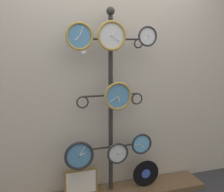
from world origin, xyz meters
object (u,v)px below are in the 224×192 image
at_px(clock_top_left, 79,36).
at_px(clock_bottom_right, 141,144).
at_px(clock_bottom_left, 79,156).
at_px(display_stand, 111,122).
at_px(clock_bottom_center, 118,153).
at_px(clock_top_right, 147,36).
at_px(vinyl_record, 146,174).
at_px(clock_top_center, 112,36).
at_px(picture_frame, 81,182).
at_px(clock_middle_center, 118,96).

distance_m(clock_top_left, clock_bottom_right, 1.35).
bearing_deg(clock_bottom_left, display_stand, 15.65).
relative_size(clock_top_left, clock_bottom_left, 0.87).
distance_m(clock_bottom_left, clock_bottom_center, 0.42).
distance_m(clock_top_right, clock_bottom_center, 1.28).
height_order(clock_bottom_right, vinyl_record, clock_bottom_right).
bearing_deg(vinyl_record, clock_top_left, -178.67).
relative_size(display_stand, clock_top_right, 9.79).
bearing_deg(display_stand, clock_top_center, -100.83).
bearing_deg(picture_frame, clock_bottom_right, -4.94).
distance_m(clock_middle_center, picture_frame, 1.04).
xyz_separation_m(display_stand, clock_bottom_right, (0.34, -0.08, -0.26)).
xyz_separation_m(clock_top_center, clock_middle_center, (0.06, -0.01, -0.61)).
distance_m(clock_top_center, vinyl_record, 1.61).
height_order(clock_top_center, clock_bottom_left, clock_top_center).
bearing_deg(clock_bottom_left, clock_top_left, 26.00).
xyz_separation_m(clock_middle_center, vinyl_record, (0.36, 0.04, -0.95)).
xyz_separation_m(clock_top_left, clock_top_center, (0.32, -0.01, 0.01)).
bearing_deg(clock_top_center, picture_frame, 166.67).
xyz_separation_m(clock_bottom_right, vinyl_record, (0.07, 0.01, -0.38)).
bearing_deg(vinyl_record, clock_middle_center, -173.06).
distance_m(clock_top_left, clock_bottom_center, 1.29).
distance_m(clock_top_center, clock_bottom_center, 1.24).
bearing_deg(clock_middle_center, clock_bottom_center, 83.40).
relative_size(display_stand, clock_top_center, 6.88).
xyz_separation_m(clock_top_right, clock_bottom_center, (-0.32, -0.01, -1.24)).
height_order(clock_middle_center, clock_bottom_left, clock_middle_center).
relative_size(clock_top_center, picture_frame, 0.81).
relative_size(display_stand, clock_bottom_right, 8.57).
bearing_deg(clock_bottom_center, vinyl_record, 6.40).
xyz_separation_m(clock_top_left, vinyl_record, (0.75, 0.02, -1.55)).
bearing_deg(vinyl_record, clock_bottom_center, -173.60).
height_order(display_stand, clock_top_right, display_stand).
xyz_separation_m(display_stand, picture_frame, (-0.35, -0.02, -0.65)).
xyz_separation_m(clock_top_right, clock_bottom_right, (-0.03, 0.02, -1.18)).
relative_size(display_stand, clock_bottom_center, 8.60).
height_order(clock_bottom_center, picture_frame, clock_bottom_center).
relative_size(clock_top_center, clock_bottom_center, 1.25).
bearing_deg(clock_top_center, clock_bottom_right, 3.00).
distance_m(clock_top_right, vinyl_record, 1.56).
distance_m(clock_middle_center, clock_bottom_right, 0.64).
bearing_deg(display_stand, vinyl_record, -9.93).
relative_size(clock_bottom_right, picture_frame, 0.65).
xyz_separation_m(clock_top_right, picture_frame, (-0.72, 0.08, -1.57)).
bearing_deg(clock_bottom_center, clock_top_left, 176.55).
bearing_deg(clock_bottom_left, vinyl_record, 2.49).
xyz_separation_m(clock_bottom_center, picture_frame, (-0.39, 0.09, -0.32)).
height_order(clock_top_left, clock_top_right, clock_top_left).
height_order(clock_top_left, clock_middle_center, clock_top_left).
bearing_deg(clock_top_center, clock_bottom_center, -10.26).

